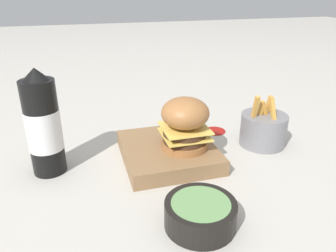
# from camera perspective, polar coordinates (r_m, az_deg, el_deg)

# --- Properties ---
(ground_plane) EXTENTS (6.00, 6.00, 0.00)m
(ground_plane) POSITION_cam_1_polar(r_m,az_deg,el_deg) (0.77, -2.66, -7.35)
(ground_plane) COLOR #B7B2A8
(serving_board) EXTENTS (0.24, 0.22, 0.04)m
(serving_board) POSITION_cam_1_polar(r_m,az_deg,el_deg) (0.81, 0.00, -4.46)
(serving_board) COLOR olive
(serving_board) RESTS_ON ground_plane
(burger) EXTENTS (0.11, 0.11, 0.12)m
(burger) POSITION_cam_1_polar(r_m,az_deg,el_deg) (0.76, 2.97, 0.53)
(burger) COLOR #9E6638
(burger) RESTS_ON serving_board
(ketchup_bottle) EXTENTS (0.07, 0.07, 0.24)m
(ketchup_bottle) POSITION_cam_1_polar(r_m,az_deg,el_deg) (0.76, -20.86, -0.04)
(ketchup_bottle) COLOR black
(ketchup_bottle) RESTS_ON ground_plane
(fries_basket) EXTENTS (0.12, 0.12, 0.14)m
(fries_basket) POSITION_cam_1_polar(r_m,az_deg,el_deg) (0.90, 16.24, -0.53)
(fries_basket) COLOR slate
(fries_basket) RESTS_ON ground_plane
(side_bowl) EXTENTS (0.13, 0.13, 0.05)m
(side_bowl) POSITION_cam_1_polar(r_m,az_deg,el_deg) (0.60, 5.65, -14.92)
(side_bowl) COLOR black
(side_bowl) RESTS_ON ground_plane
(spoon) EXTENTS (0.15, 0.04, 0.01)m
(spoon) POSITION_cam_1_polar(r_m,az_deg,el_deg) (1.02, 1.73, 0.99)
(spoon) COLOR #B2B2B7
(spoon) RESTS_ON ground_plane
(ketchup_puddle) EXTENTS (0.06, 0.06, 0.00)m
(ketchup_puddle) POSITION_cam_1_polar(r_m,az_deg,el_deg) (0.96, 8.16, -0.82)
(ketchup_puddle) COLOR #9E140F
(ketchup_puddle) RESTS_ON ground_plane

